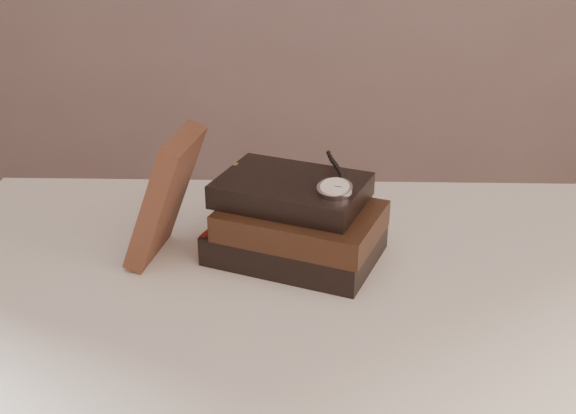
{
  "coord_description": "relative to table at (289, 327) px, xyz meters",
  "views": [
    {
      "loc": [
        0.02,
        -0.52,
        1.26
      ],
      "look_at": [
        -0.0,
        0.39,
        0.82
      ],
      "focal_mm": 46.53,
      "sensor_mm": 36.0,
      "label": 1
    }
  ],
  "objects": [
    {
      "name": "pocket_watch",
      "position": [
        0.06,
        0.01,
        0.21
      ],
      "size": [
        0.06,
        0.15,
        0.02
      ],
      "color": "silver",
      "rests_on": "book_stack"
    },
    {
      "name": "book_stack",
      "position": [
        0.01,
        0.04,
        0.14
      ],
      "size": [
        0.26,
        0.23,
        0.11
      ],
      "color": "black",
      "rests_on": "table"
    },
    {
      "name": "eyeglasses",
      "position": [
        -0.04,
        0.14,
        0.16
      ],
      "size": [
        0.12,
        0.13,
        0.04
      ],
      "color": "silver",
      "rests_on": "book_stack"
    },
    {
      "name": "table",
      "position": [
        0.0,
        0.0,
        0.0
      ],
      "size": [
        1.0,
        0.6,
        0.75
      ],
      "color": "silver",
      "rests_on": "ground"
    },
    {
      "name": "journal",
      "position": [
        -0.17,
        0.03,
        0.18
      ],
      "size": [
        0.11,
        0.13,
        0.18
      ],
      "primitive_type": "cube",
      "rotation": [
        0.0,
        0.36,
        -0.19
      ],
      "color": "#3E2118",
      "rests_on": "table"
    }
  ]
}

